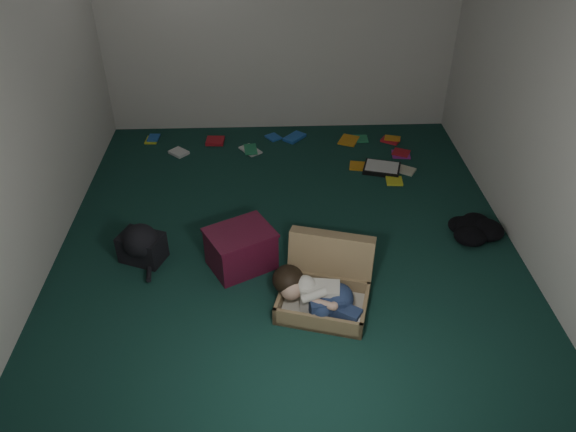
{
  "coord_description": "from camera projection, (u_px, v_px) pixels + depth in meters",
  "views": [
    {
      "loc": [
        -0.15,
        -4.0,
        3.08
      ],
      "look_at": [
        0.0,
        -0.15,
        0.35
      ],
      "focal_mm": 35.0,
      "sensor_mm": 36.0,
      "label": 1
    }
  ],
  "objects": [
    {
      "name": "wall_front",
      "position": [
        307.0,
        315.0,
        2.46
      ],
      "size": [
        4.5,
        0.0,
        4.5
      ],
      "primitive_type": "plane",
      "rotation": [
        -1.57,
        0.0,
        0.0
      ],
      "color": "silver",
      "rests_on": "ground"
    },
    {
      "name": "suitcase",
      "position": [
        326.0,
        284.0,
        4.33
      ],
      "size": [
        0.82,
        0.81,
        0.49
      ],
      "rotation": [
        0.0,
        0.0,
        -0.28
      ],
      "color": "#947951",
      "rests_on": "floor"
    },
    {
      "name": "clothing_pile",
      "position": [
        475.0,
        227.0,
        5.06
      ],
      "size": [
        0.54,
        0.47,
        0.15
      ],
      "primitive_type": null,
      "rotation": [
        0.0,
        0.0,
        -0.19
      ],
      "color": "black",
      "rests_on": "floor"
    },
    {
      "name": "person",
      "position": [
        316.0,
        294.0,
        4.18
      ],
      "size": [
        0.68,
        0.49,
        0.3
      ],
      "rotation": [
        0.0,
        0.0,
        -0.28
      ],
      "color": "silver",
      "rests_on": "suitcase"
    },
    {
      "name": "maroon_bin",
      "position": [
        241.0,
        249.0,
        4.64
      ],
      "size": [
        0.65,
        0.6,
        0.36
      ],
      "rotation": [
        0.0,
        0.0,
        0.49
      ],
      "color": "#521026",
      "rests_on": "floor"
    },
    {
      "name": "book_scatter",
      "position": [
        308.0,
        149.0,
        6.38
      ],
      "size": [
        3.08,
        1.29,
        0.02
      ],
      "color": "yellow",
      "rests_on": "floor"
    },
    {
      "name": "backpack",
      "position": [
        142.0,
        246.0,
        4.73
      ],
      "size": [
        0.55,
        0.5,
        0.27
      ],
      "primitive_type": null,
      "rotation": [
        0.0,
        0.0,
        -0.39
      ],
      "color": "black",
      "rests_on": "floor"
    },
    {
      "name": "floor",
      "position": [
        287.0,
        238.0,
        5.05
      ],
      "size": [
        4.5,
        4.5,
        0.0
      ],
      "primitive_type": "plane",
      "color": "#13362E",
      "rests_on": "ground"
    },
    {
      "name": "paper_tray",
      "position": [
        382.0,
        168.0,
        6.01
      ],
      "size": [
        0.44,
        0.38,
        0.05
      ],
      "rotation": [
        0.0,
        0.0,
        -0.29
      ],
      "color": "black",
      "rests_on": "floor"
    },
    {
      "name": "wall_back",
      "position": [
        279.0,
        19.0,
        6.13
      ],
      "size": [
        4.5,
        0.0,
        4.5
      ],
      "primitive_type": "plane",
      "rotation": [
        1.57,
        0.0,
        0.0
      ],
      "color": "silver",
      "rests_on": "ground"
    },
    {
      "name": "wall_right",
      "position": [
        544.0,
        99.0,
        4.36
      ],
      "size": [
        0.0,
        4.5,
        4.5
      ],
      "primitive_type": "plane",
      "rotation": [
        1.57,
        0.0,
        -1.57
      ],
      "color": "silver",
      "rests_on": "ground"
    },
    {
      "name": "wall_left",
      "position": [
        23.0,
        108.0,
        4.23
      ],
      "size": [
        0.0,
        4.5,
        4.5
      ],
      "primitive_type": "plane",
      "rotation": [
        1.57,
        0.0,
        1.57
      ],
      "color": "silver",
      "rests_on": "ground"
    }
  ]
}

